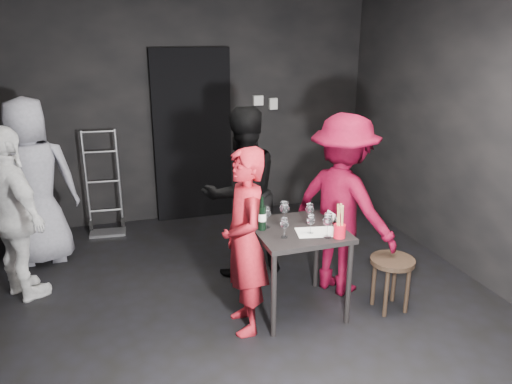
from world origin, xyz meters
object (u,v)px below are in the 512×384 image
object	(u,v)px
woman_black	(242,185)
bystander_grey	(31,171)
server_red	(245,243)
wine_bottle	(262,217)
man_maroon	(343,198)
stool	(392,268)
breadstick_cup	(340,222)
tasting_table	(298,239)
hand_truck	(106,214)
bystander_cream	(14,212)

from	to	relation	value
woman_black	bystander_grey	size ratio (longest dim) A/B	0.93
server_red	wine_bottle	distance (m)	0.30
man_maroon	wine_bottle	world-z (taller)	man_maroon
woman_black	bystander_grey	distance (m)	2.10
stool	wine_bottle	world-z (taller)	wine_bottle
server_red	breadstick_cup	xyz separation A→B (m)	(0.73, -0.14, 0.14)
man_maroon	wine_bottle	xyz separation A→B (m)	(-0.81, -0.16, -0.03)
tasting_table	breadstick_cup	distance (m)	0.42
wine_bottle	bystander_grey	bearing A→B (deg)	139.57
hand_truck	bystander_cream	world-z (taller)	bystander_cream
tasting_table	server_red	size ratio (longest dim) A/B	0.51
woman_black	hand_truck	bearing A→B (deg)	-60.02
bystander_grey	hand_truck	bearing A→B (deg)	-139.75
wine_bottle	breadstick_cup	xyz separation A→B (m)	(0.53, -0.33, 0.02)
wine_bottle	breadstick_cup	bearing A→B (deg)	-32.23
woman_black	wine_bottle	size ratio (longest dim) A/B	6.45
server_red	tasting_table	bearing A→B (deg)	105.61
tasting_table	bystander_grey	world-z (taller)	bystander_grey
woman_black	server_red	bearing A→B (deg)	64.86
hand_truck	stool	world-z (taller)	hand_truck
man_maroon	wine_bottle	bearing A→B (deg)	73.78
wine_bottle	hand_truck	bearing A→B (deg)	118.78
woman_black	man_maroon	xyz separation A→B (m)	(0.77, -0.58, -0.01)
woman_black	wine_bottle	world-z (taller)	woman_black
tasting_table	wine_bottle	world-z (taller)	wine_bottle
stool	man_maroon	size ratio (longest dim) A/B	0.27
hand_truck	server_red	world-z (taller)	server_red
woman_black	wine_bottle	bearing A→B (deg)	76.12
hand_truck	wine_bottle	bearing A→B (deg)	-56.42
hand_truck	bystander_cream	size ratio (longest dim) A/B	0.76
stool	tasting_table	bearing A→B (deg)	163.23
man_maroon	bystander_grey	xyz separation A→B (m)	(-2.68, 1.43, 0.08)
man_maroon	bystander_grey	bearing A→B (deg)	34.22
man_maroon	stool	bearing A→B (deg)	-179.16
hand_truck	woman_black	size ratio (longest dim) A/B	0.68
man_maroon	woman_black	bearing A→B (deg)	24.96
woman_black	bystander_cream	size ratio (longest dim) A/B	1.12
man_maroon	breadstick_cup	world-z (taller)	man_maroon
stool	wine_bottle	size ratio (longest dim) A/B	1.68
stool	hand_truck	bearing A→B (deg)	132.15
server_red	wine_bottle	xyz separation A→B (m)	(0.20, 0.19, 0.12)
tasting_table	stool	bearing A→B (deg)	-16.77
stool	bystander_cream	world-z (taller)	bystander_cream
man_maroon	wine_bottle	size ratio (longest dim) A/B	6.35
stool	bystander_grey	xyz separation A→B (m)	(-2.93, 1.89, 0.59)
hand_truck	wine_bottle	size ratio (longest dim) A/B	4.37
tasting_table	stool	world-z (taller)	tasting_table
server_red	hand_truck	bearing A→B (deg)	-155.49
hand_truck	breadstick_cup	distance (m)	3.16
man_maroon	server_red	bearing A→B (deg)	81.67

